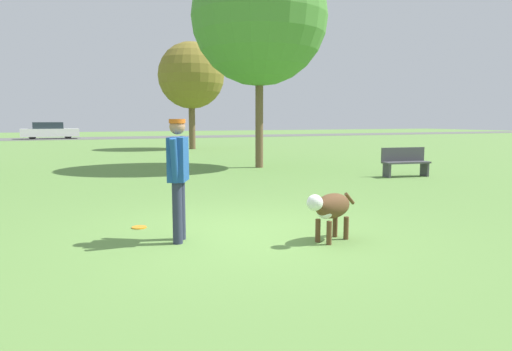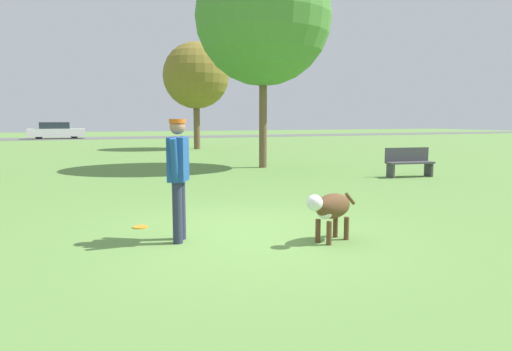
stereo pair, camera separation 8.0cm
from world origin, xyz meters
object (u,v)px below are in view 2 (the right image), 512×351
(dog, at_px, (330,208))
(parked_car_white, at_px, (56,131))
(tree_far_right, at_px, (196,76))
(park_bench, at_px, (409,161))
(person, at_px, (178,170))
(frisbee, at_px, (140,227))
(tree_near_right, at_px, (263,17))

(dog, relative_size, parked_car_white, 0.21)
(tree_far_right, bearing_deg, parked_car_white, 113.36)
(dog, height_order, tree_far_right, tree_far_right)
(tree_far_right, bearing_deg, park_bench, -80.62)
(person, height_order, frisbee, person)
(parked_car_white, bearing_deg, person, -87.83)
(tree_near_right, height_order, parked_car_white, tree_near_right)
(person, height_order, tree_near_right, tree_near_right)
(person, height_order, dog, person)
(tree_far_right, relative_size, parked_car_white, 1.28)
(parked_car_white, distance_m, park_bench, 34.11)
(frisbee, bearing_deg, dog, -38.32)
(dog, relative_size, tree_near_right, 0.13)
(parked_car_white, relative_size, park_bench, 3.21)
(person, bearing_deg, dog, -88.04)
(dog, bearing_deg, tree_far_right, -121.28)
(tree_far_right, bearing_deg, tree_near_right, -92.56)
(tree_near_right, xyz_separation_m, tree_far_right, (0.48, 10.65, -0.97))
(tree_far_right, xyz_separation_m, parked_car_white, (-7.75, 17.94, -3.36))
(tree_far_right, bearing_deg, dog, -99.73)
(dog, height_order, tree_near_right, tree_near_right)
(tree_near_right, bearing_deg, tree_far_right, 87.44)
(person, relative_size, frisbee, 7.37)
(person, height_order, parked_car_white, person)
(parked_car_white, bearing_deg, tree_far_right, -68.25)
(person, relative_size, parked_car_white, 0.36)
(dog, bearing_deg, tree_near_right, -129.16)
(dog, distance_m, park_bench, 7.86)
(dog, bearing_deg, parked_car_white, -105.01)
(tree_near_right, distance_m, park_bench, 6.72)
(frisbee, distance_m, park_bench, 8.83)
(person, distance_m, frisbee, 1.45)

